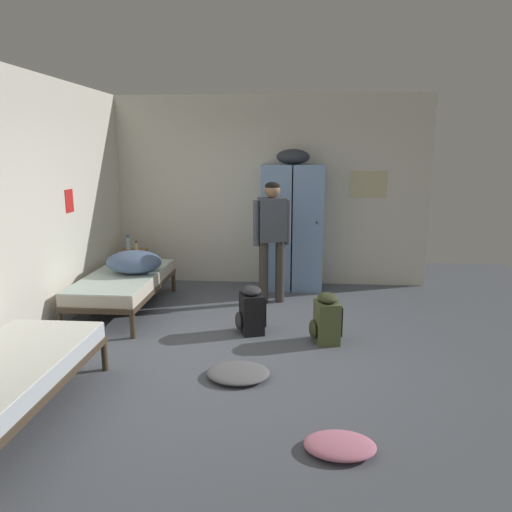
{
  "coord_description": "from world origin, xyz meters",
  "views": [
    {
      "loc": [
        0.42,
        -4.78,
        2.06
      ],
      "look_at": [
        0.0,
        0.26,
        0.95
      ],
      "focal_mm": 34.06,
      "sensor_mm": 36.0,
      "label": 1
    }
  ],
  "objects_px": {
    "bed_left_rear": "(123,282)",
    "backpack_black": "(251,311)",
    "bed_left_front": "(2,375)",
    "person_traveler": "(272,231)",
    "clothes_pile_pink": "(340,445)",
    "shelf_unit": "(134,264)",
    "water_bottle": "(128,243)",
    "lotion_bottle": "(136,246)",
    "bedding_heap": "(134,262)",
    "locker_bank": "(292,225)",
    "backpack_olive": "(326,319)",
    "clothes_pile_grey": "(238,373)"
  },
  "relations": [
    {
      "from": "shelf_unit",
      "to": "lotion_bottle",
      "type": "distance_m",
      "value": 0.3
    },
    {
      "from": "locker_bank",
      "to": "bed_left_front",
      "type": "relative_size",
      "value": 1.09
    },
    {
      "from": "bed_left_rear",
      "to": "backpack_black",
      "type": "distance_m",
      "value": 1.83
    },
    {
      "from": "clothes_pile_pink",
      "to": "lotion_bottle",
      "type": "bearing_deg",
      "value": 124.68
    },
    {
      "from": "clothes_pile_grey",
      "to": "clothes_pile_pink",
      "type": "xyz_separation_m",
      "value": [
        0.84,
        -1.06,
        0.0
      ]
    },
    {
      "from": "clothes_pile_pink",
      "to": "shelf_unit",
      "type": "bearing_deg",
      "value": 125.09
    },
    {
      "from": "backpack_black",
      "to": "clothes_pile_pink",
      "type": "height_order",
      "value": "backpack_black"
    },
    {
      "from": "person_traveler",
      "to": "clothes_pile_pink",
      "type": "relative_size",
      "value": 3.24
    },
    {
      "from": "water_bottle",
      "to": "locker_bank",
      "type": "bearing_deg",
      "value": 1.93
    },
    {
      "from": "bedding_heap",
      "to": "lotion_bottle",
      "type": "bearing_deg",
      "value": 106.7
    },
    {
      "from": "bed_left_front",
      "to": "water_bottle",
      "type": "distance_m",
      "value": 3.84
    },
    {
      "from": "lotion_bottle",
      "to": "bed_left_rear",
      "type": "bearing_deg",
      "value": -80.79
    },
    {
      "from": "shelf_unit",
      "to": "water_bottle",
      "type": "relative_size",
      "value": 2.55
    },
    {
      "from": "bed_left_rear",
      "to": "bedding_heap",
      "type": "height_order",
      "value": "bedding_heap"
    },
    {
      "from": "bedding_heap",
      "to": "locker_bank",
      "type": "bearing_deg",
      "value": 29.73
    },
    {
      "from": "backpack_olive",
      "to": "clothes_pile_pink",
      "type": "distance_m",
      "value": 2.0
    },
    {
      "from": "bed_left_front",
      "to": "backpack_black",
      "type": "distance_m",
      "value": 2.65
    },
    {
      "from": "bed_left_front",
      "to": "backpack_olive",
      "type": "height_order",
      "value": "backpack_olive"
    },
    {
      "from": "bed_left_front",
      "to": "backpack_black",
      "type": "height_order",
      "value": "backpack_black"
    },
    {
      "from": "bedding_heap",
      "to": "person_traveler",
      "type": "bearing_deg",
      "value": 13.64
    },
    {
      "from": "bedding_heap",
      "to": "person_traveler",
      "type": "xyz_separation_m",
      "value": [
        1.77,
        0.43,
        0.36
      ]
    },
    {
      "from": "backpack_olive",
      "to": "clothes_pile_grey",
      "type": "distance_m",
      "value": 1.28
    },
    {
      "from": "lotion_bottle",
      "to": "bed_left_front",
      "type": "bearing_deg",
      "value": -87.25
    },
    {
      "from": "bed_left_front",
      "to": "water_bottle",
      "type": "relative_size",
      "value": 8.5
    },
    {
      "from": "bedding_heap",
      "to": "water_bottle",
      "type": "bearing_deg",
      "value": 112.92
    },
    {
      "from": "bed_left_rear",
      "to": "clothes_pile_pink",
      "type": "distance_m",
      "value": 3.82
    },
    {
      "from": "shelf_unit",
      "to": "bed_left_front",
      "type": "bearing_deg",
      "value": -86.23
    },
    {
      "from": "shelf_unit",
      "to": "water_bottle",
      "type": "xyz_separation_m",
      "value": [
        -0.08,
        0.02,
        0.32
      ]
    },
    {
      "from": "backpack_olive",
      "to": "water_bottle",
      "type": "bearing_deg",
      "value": 145.15
    },
    {
      "from": "person_traveler",
      "to": "water_bottle",
      "type": "relative_size",
      "value": 7.37
    },
    {
      "from": "bed_left_rear",
      "to": "lotion_bottle",
      "type": "relative_size",
      "value": 13.03
    },
    {
      "from": "person_traveler",
      "to": "lotion_bottle",
      "type": "xyz_separation_m",
      "value": [
        -2.08,
        0.59,
        -0.36
      ]
    },
    {
      "from": "locker_bank",
      "to": "bedding_heap",
      "type": "xyz_separation_m",
      "value": [
        -2.03,
        -1.16,
        -0.34
      ]
    },
    {
      "from": "bed_left_rear",
      "to": "bed_left_front",
      "type": "xyz_separation_m",
      "value": [
        0.0,
        -2.64,
        0.0
      ]
    },
    {
      "from": "bed_left_rear",
      "to": "clothes_pile_pink",
      "type": "xyz_separation_m",
      "value": [
        2.55,
        -2.83,
        -0.34
      ]
    },
    {
      "from": "bed_left_front",
      "to": "bedding_heap",
      "type": "relative_size",
      "value": 2.64
    },
    {
      "from": "shelf_unit",
      "to": "bed_left_front",
      "type": "relative_size",
      "value": 0.3
    },
    {
      "from": "water_bottle",
      "to": "lotion_bottle",
      "type": "bearing_deg",
      "value": -21.8
    },
    {
      "from": "bedding_heap",
      "to": "bed_left_rear",
      "type": "bearing_deg",
      "value": -142.82
    },
    {
      "from": "locker_bank",
      "to": "backpack_olive",
      "type": "xyz_separation_m",
      "value": [
        0.4,
        -2.09,
        -0.71
      ]
    },
    {
      "from": "person_traveler",
      "to": "clothes_pile_pink",
      "type": "xyz_separation_m",
      "value": [
        0.65,
        -3.35,
        -0.95
      ]
    },
    {
      "from": "person_traveler",
      "to": "clothes_pile_pink",
      "type": "height_order",
      "value": "person_traveler"
    },
    {
      "from": "clothes_pile_pink",
      "to": "bedding_heap",
      "type": "bearing_deg",
      "value": 129.63
    },
    {
      "from": "lotion_bottle",
      "to": "backpack_olive",
      "type": "bearing_deg",
      "value": -35.47
    },
    {
      "from": "bedding_heap",
      "to": "backpack_black",
      "type": "xyz_separation_m",
      "value": [
        1.59,
        -0.73,
        -0.37
      ]
    },
    {
      "from": "locker_bank",
      "to": "clothes_pile_grey",
      "type": "relative_size",
      "value": 3.55
    },
    {
      "from": "bed_left_rear",
      "to": "bedding_heap",
      "type": "relative_size",
      "value": 2.64
    },
    {
      "from": "locker_bank",
      "to": "person_traveler",
      "type": "xyz_separation_m",
      "value": [
        -0.26,
        -0.73,
        0.02
      ]
    },
    {
      "from": "water_bottle",
      "to": "backpack_olive",
      "type": "bearing_deg",
      "value": -34.85
    },
    {
      "from": "water_bottle",
      "to": "clothes_pile_pink",
      "type": "distance_m",
      "value": 4.97
    }
  ]
}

